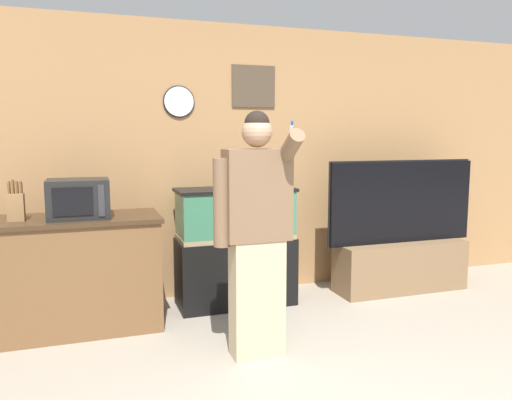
# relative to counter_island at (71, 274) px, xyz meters

# --- Properties ---
(wall_back_paneled) EXTENTS (10.00, 0.08, 2.60)m
(wall_back_paneled) POSITION_rel_counter_island_xyz_m (1.70, 0.56, 0.84)
(wall_back_paneled) COLOR #A87A4C
(wall_back_paneled) RESTS_ON ground_plane
(counter_island) EXTENTS (1.41, 0.65, 0.91)m
(counter_island) POSITION_rel_counter_island_xyz_m (0.00, 0.00, 0.00)
(counter_island) COLOR brown
(counter_island) RESTS_ON ground_plane
(microwave) EXTENTS (0.46, 0.37, 0.30)m
(microwave) POSITION_rel_counter_island_xyz_m (0.09, -0.05, 0.61)
(microwave) COLOR black
(microwave) RESTS_ON counter_island
(knife_block) EXTENTS (0.12, 0.10, 0.31)m
(knife_block) POSITION_rel_counter_island_xyz_m (-0.36, -0.04, 0.57)
(knife_block) COLOR olive
(knife_block) RESTS_ON counter_island
(aquarium_on_stand) EXTENTS (1.06, 0.46, 1.08)m
(aquarium_on_stand) POSITION_rel_counter_island_xyz_m (1.42, 0.16, 0.08)
(aquarium_on_stand) COLOR black
(aquarium_on_stand) RESTS_ON ground_plane
(tv_on_stand) EXTENTS (1.60, 0.40, 1.31)m
(tv_on_stand) POSITION_rel_counter_island_xyz_m (3.11, 0.04, -0.07)
(tv_on_stand) COLOR brown
(tv_on_stand) RESTS_ON ground_plane
(person_standing) EXTENTS (0.54, 0.41, 1.72)m
(person_standing) POSITION_rel_counter_island_xyz_m (1.24, -0.93, 0.44)
(person_standing) COLOR #BCAD89
(person_standing) RESTS_ON ground_plane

